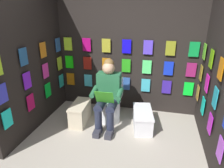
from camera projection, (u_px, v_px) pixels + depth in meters
name	position (u px, v px, depth m)	size (l,w,h in m)	color
display_wall_back	(127.00, 51.00, 3.88)	(2.85, 0.14, 2.39)	black
display_wall_left	(221.00, 72.00, 2.63)	(0.14, 1.95, 2.39)	black
display_wall_right	(30.00, 60.00, 3.26)	(0.14, 1.95, 2.39)	black
toilet	(111.00, 103.00, 3.72)	(0.41, 0.56, 0.77)	white
person_reading	(108.00, 94.00, 3.42)	(0.53, 0.69, 1.19)	#286B42
comic_longbox_near	(80.00, 113.00, 3.65)	(0.31, 0.61, 0.37)	beige
comic_longbox_far	(142.00, 119.00, 3.50)	(0.43, 0.70, 0.32)	silver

